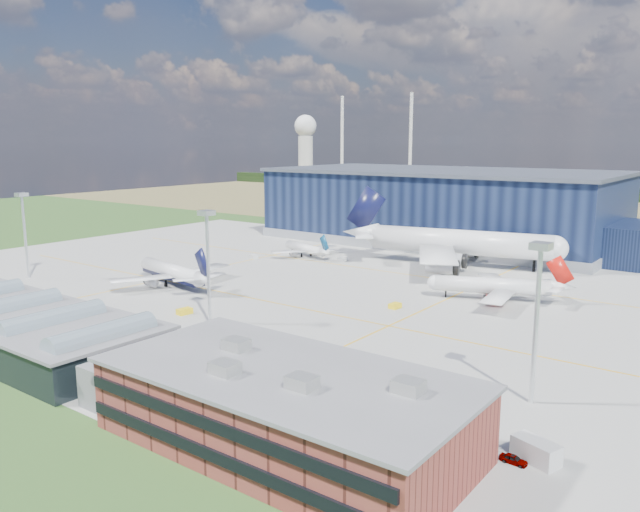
% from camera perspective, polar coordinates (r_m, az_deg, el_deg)
% --- Properties ---
extents(ground, '(600.00, 600.00, 0.00)m').
position_cam_1_polar(ground, '(156.39, -4.53, -3.00)').
color(ground, '#264C1C').
rests_on(ground, ground).
extents(apron, '(220.00, 160.00, 0.08)m').
position_cam_1_polar(apron, '(163.82, -2.22, -2.34)').
color(apron, '#979792').
rests_on(apron, ground).
extents(farmland, '(600.00, 220.00, 0.01)m').
position_cam_1_polar(farmland, '(350.75, 19.95, 3.93)').
color(farmland, olive).
rests_on(farmland, ground).
extents(treeline, '(600.00, 8.00, 8.00)m').
position_cam_1_polar(treeline, '(427.31, 23.15, 5.33)').
color(treeline, black).
rests_on(treeline, ground).
extents(horizon_dressing, '(440.20, 18.00, 70.00)m').
position_cam_1_polar(horizon_dressing, '(502.02, 1.24, 10.27)').
color(horizon_dressing, silver).
rests_on(horizon_dressing, ground).
extents(hangar, '(145.00, 62.00, 26.10)m').
position_cam_1_polar(hangar, '(231.94, 11.64, 4.16)').
color(hangar, black).
rests_on(hangar, ground).
extents(ops_building, '(46.00, 23.00, 10.90)m').
position_cam_1_polar(ops_building, '(77.48, -3.20, -13.63)').
color(ops_building, brown).
rests_on(ops_building, ground).
extents(glass_concourse, '(78.00, 23.00, 8.60)m').
position_cam_1_polar(glass_concourse, '(124.33, -25.59, -5.83)').
color(glass_concourse, black).
rests_on(glass_concourse, ground).
extents(light_mast_west, '(2.60, 2.60, 23.00)m').
position_cam_1_polar(light_mast_west, '(182.49, -25.46, 2.88)').
color(light_mast_west, silver).
rests_on(light_mast_west, ground).
extents(light_mast_center, '(2.60, 2.60, 23.00)m').
position_cam_1_polar(light_mast_center, '(125.36, -10.24, 0.69)').
color(light_mast_center, silver).
rests_on(light_mast_center, ground).
extents(light_mast_east, '(2.60, 2.60, 23.00)m').
position_cam_1_polar(light_mast_east, '(90.33, 19.29, -3.55)').
color(light_mast_east, silver).
rests_on(light_mast_east, ground).
extents(airliner_navy, '(40.18, 39.60, 11.18)m').
position_cam_1_polar(airliner_navy, '(163.20, -13.43, -0.68)').
color(airliner_navy, white).
rests_on(airliner_navy, ground).
extents(airliner_red, '(43.40, 43.02, 10.83)m').
position_cam_1_polar(airliner_red, '(148.92, 15.49, -1.90)').
color(airliner_red, white).
rests_on(airliner_red, ground).
extents(airliner_widebody, '(79.45, 78.32, 21.92)m').
position_cam_1_polar(airliner_widebody, '(186.71, 12.71, 2.41)').
color(airliner_widebody, white).
rests_on(airliner_widebody, ground).
extents(airliner_regional, '(31.13, 30.80, 8.05)m').
position_cam_1_polar(airliner_regional, '(198.65, -1.40, 1.12)').
color(airliner_regional, white).
rests_on(airliner_regional, ground).
extents(gse_tug_a, '(2.27, 3.35, 1.31)m').
position_cam_1_polar(gse_tug_a, '(136.21, -12.28, -4.97)').
color(gse_tug_a, yellow).
rests_on(gse_tug_a, ground).
extents(gse_tug_b, '(2.08, 2.92, 1.20)m').
position_cam_1_polar(gse_tug_b, '(138.67, 6.87, -4.55)').
color(gse_tug_b, yellow).
rests_on(gse_tug_b, ground).
extents(gse_van_a, '(5.51, 2.84, 2.32)m').
position_cam_1_polar(gse_van_a, '(110.03, -2.52, -8.21)').
color(gse_van_a, silver).
rests_on(gse_van_a, ground).
extents(gse_cart_a, '(2.31, 3.20, 1.30)m').
position_cam_1_polar(gse_cart_a, '(191.26, 2.05, -0.28)').
color(gse_cart_a, silver).
rests_on(gse_cart_a, ground).
extents(gse_cart_b, '(3.35, 2.76, 1.25)m').
position_cam_1_polar(gse_cart_b, '(196.26, -6.10, -0.06)').
color(gse_cart_b, silver).
rests_on(gse_cart_b, ground).
extents(gse_van_c, '(5.97, 4.24, 2.60)m').
position_cam_1_polar(gse_van_c, '(79.10, 19.14, -16.51)').
color(gse_van_c, silver).
rests_on(gse_van_c, ground).
extents(airstair, '(2.45, 4.60, 2.80)m').
position_cam_1_polar(airstair, '(100.53, -6.66, -9.97)').
color(airstair, silver).
rests_on(airstair, ground).
extents(car_a, '(3.27, 1.44, 1.09)m').
position_cam_1_polar(car_a, '(78.23, 17.28, -17.33)').
color(car_a, '#99999E').
rests_on(car_a, ground).
extents(car_b, '(3.69, 1.48, 1.19)m').
position_cam_1_polar(car_b, '(130.57, -20.75, -6.13)').
color(car_b, '#99999E').
rests_on(car_b, ground).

